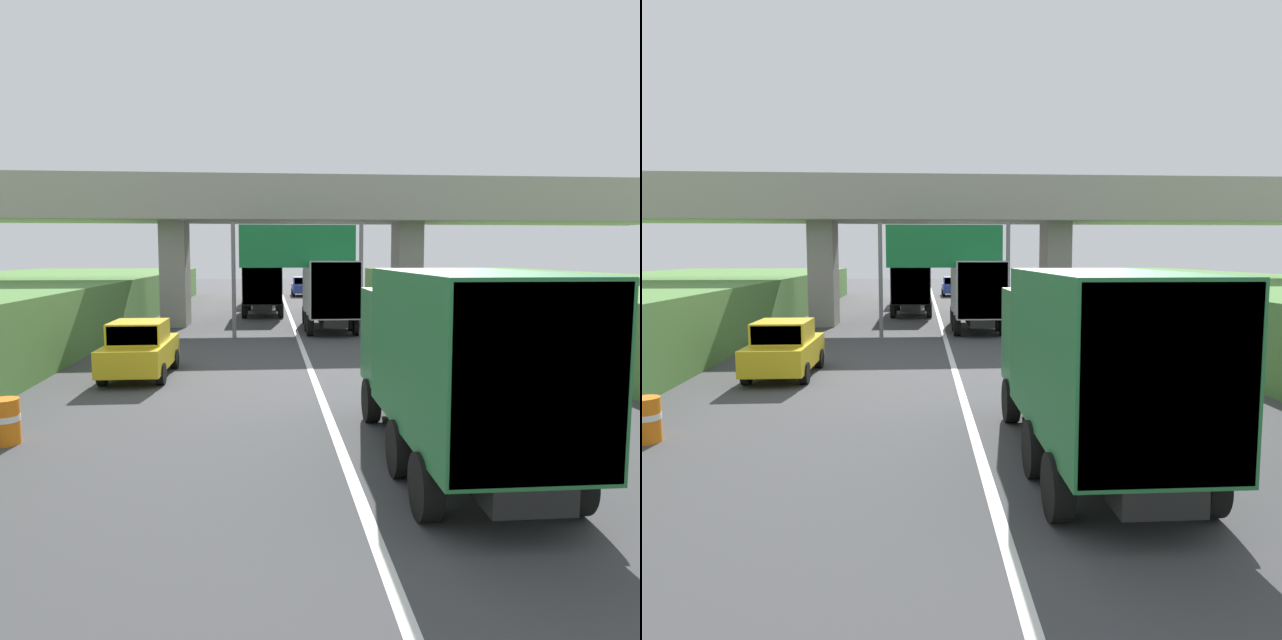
{
  "view_description": "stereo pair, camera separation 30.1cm",
  "coord_description": "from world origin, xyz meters",
  "views": [
    {
      "loc": [
        -1.38,
        4.51,
        3.7
      ],
      "look_at": [
        0.0,
        20.33,
        2.0
      ],
      "focal_mm": 34.15,
      "sensor_mm": 36.0,
      "label": 1
    },
    {
      "loc": [
        -1.08,
        4.48,
        3.7
      ],
      "look_at": [
        0.0,
        20.33,
        2.0
      ],
      "focal_mm": 34.15,
      "sensor_mm": 36.0,
      "label": 2
    }
  ],
  "objects": [
    {
      "name": "car_blue",
      "position": [
        1.79,
        59.69,
        0.86
      ],
      "size": [
        1.86,
        4.1,
        1.72
      ],
      "color": "#233D9E",
      "rests_on": "ground"
    },
    {
      "name": "truck_silver",
      "position": [
        1.64,
        34.39,
        1.93
      ],
      "size": [
        2.44,
        7.3,
        3.44
      ],
      "color": "black",
      "rests_on": "ground"
    },
    {
      "name": "truck_green",
      "position": [
        1.88,
        14.82,
        1.93
      ],
      "size": [
        2.44,
        7.3,
        3.44
      ],
      "color": "black",
      "rests_on": "ground"
    },
    {
      "name": "lane_centre_stripe",
      "position": [
        0.0,
        29.57,
        0.0
      ],
      "size": [
        0.2,
        99.13,
        0.01
      ],
      "primitive_type": "cube",
      "color": "white",
      "rests_on": "ground"
    },
    {
      "name": "truck_black",
      "position": [
        -1.65,
        42.63,
        1.93
      ],
      "size": [
        2.44,
        7.3,
        3.44
      ],
      "color": "black",
      "rests_on": "ground"
    },
    {
      "name": "car_yellow",
      "position": [
        -5.24,
        23.18,
        0.86
      ],
      "size": [
        1.86,
        4.1,
        1.72
      ],
      "color": "gold",
      "rests_on": "ground"
    },
    {
      "name": "truck_orange",
      "position": [
        -1.69,
        52.38,
        1.93
      ],
      "size": [
        2.44,
        7.3,
        3.44
      ],
      "color": "black",
      "rests_on": "ground"
    },
    {
      "name": "overhead_highway_sign",
      "position": [
        0.0,
        31.7,
        3.77
      ],
      "size": [
        5.88,
        0.18,
        5.14
      ],
      "color": "slate",
      "rests_on": "ground"
    },
    {
      "name": "construction_barrel_3",
      "position": [
        -6.53,
        16.64,
        0.46
      ],
      "size": [
        0.57,
        0.57,
        0.9
      ],
      "color": "orange",
      "rests_on": "ground"
    },
    {
      "name": "overpass_bridge",
      "position": [
        0.0,
        36.96,
        5.74
      ],
      "size": [
        40.0,
        4.8,
        7.64
      ],
      "color": "#9E998E",
      "rests_on": "ground"
    }
  ]
}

